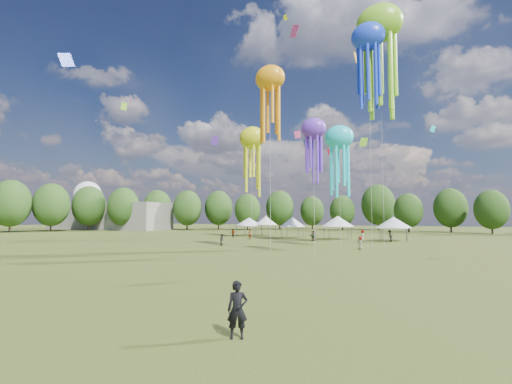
% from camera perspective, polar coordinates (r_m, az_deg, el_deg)
% --- Properties ---
extents(ground, '(300.00, 300.00, 0.00)m').
position_cam_1_polar(ground, '(19.03, -28.55, -15.69)').
color(ground, '#384416').
rests_on(ground, ground).
extents(observer_main, '(0.82, 0.73, 1.89)m').
position_cam_1_polar(observer_main, '(12.63, -2.95, -18.10)').
color(observer_main, black).
rests_on(observer_main, ground).
extents(spectator_near, '(0.96, 0.93, 1.57)m').
position_cam_1_polar(spectator_near, '(50.46, -5.41, -7.55)').
color(spectator_near, gray).
rests_on(spectator_near, ground).
extents(spectators_far, '(28.37, 16.88, 1.85)m').
position_cam_1_polar(spectators_far, '(59.91, 10.51, -6.85)').
color(spectators_far, gray).
rests_on(spectators_far, ground).
extents(festival_tents, '(34.27, 11.98, 4.13)m').
position_cam_1_polar(festival_tents, '(68.14, 8.02, -4.66)').
color(festival_tents, '#47474C').
rests_on(festival_tents, ground).
extents(show_kites, '(29.63, 26.78, 32.59)m').
position_cam_1_polar(show_kites, '(54.38, 11.22, 15.16)').
color(show_kites, orange).
rests_on(show_kites, ground).
extents(small_kites, '(71.39, 61.53, 42.87)m').
position_cam_1_polar(small_kites, '(64.03, 6.53, 19.49)').
color(small_kites, orange).
rests_on(small_kites, ground).
extents(treeline, '(201.57, 95.24, 13.43)m').
position_cam_1_polar(treeline, '(76.32, 9.74, -1.92)').
color(treeline, '#38281C').
rests_on(treeline, ground).
extents(hangar, '(40.00, 12.00, 8.00)m').
position_cam_1_polar(hangar, '(120.31, -22.34, -3.58)').
color(hangar, gray).
rests_on(hangar, ground).
extents(radome, '(9.00, 9.00, 16.00)m').
position_cam_1_polar(radome, '(136.29, -25.13, -0.99)').
color(radome, white).
rests_on(radome, ground).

